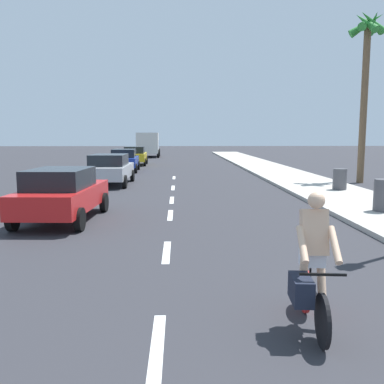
# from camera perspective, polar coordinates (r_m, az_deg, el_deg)

# --- Properties ---
(ground_plane) EXTENTS (160.00, 160.00, 0.00)m
(ground_plane) POSITION_cam_1_polar(r_m,az_deg,el_deg) (19.92, -2.58, 0.28)
(ground_plane) COLOR #2D2D33
(sidewalk_strip) EXTENTS (3.60, 80.00, 0.14)m
(sidewalk_strip) POSITION_cam_1_polar(r_m,az_deg,el_deg) (22.88, 15.10, 1.16)
(sidewalk_strip) COLOR #B2ADA3
(sidewalk_strip) RESTS_ON ground
(lane_stripe_1) EXTENTS (0.16, 1.80, 0.01)m
(lane_stripe_1) POSITION_cam_1_polar(r_m,az_deg,el_deg) (5.50, -4.68, -19.89)
(lane_stripe_1) COLOR white
(lane_stripe_1) RESTS_ON ground
(lane_stripe_2) EXTENTS (0.16, 1.80, 0.01)m
(lane_stripe_2) POSITION_cam_1_polar(r_m,az_deg,el_deg) (9.45, -3.41, -7.97)
(lane_stripe_2) COLOR white
(lane_stripe_2) RESTS_ON ground
(lane_stripe_3) EXTENTS (0.16, 1.80, 0.01)m
(lane_stripe_3) POSITION_cam_1_polar(r_m,az_deg,el_deg) (13.67, -2.92, -3.08)
(lane_stripe_3) COLOR white
(lane_stripe_3) RESTS_ON ground
(lane_stripe_4) EXTENTS (0.16, 1.80, 0.01)m
(lane_stripe_4) POSITION_cam_1_polar(r_m,az_deg,el_deg) (16.80, -2.72, -1.08)
(lane_stripe_4) COLOR white
(lane_stripe_4) RESTS_ON ground
(lane_stripe_5) EXTENTS (0.16, 1.80, 0.01)m
(lane_stripe_5) POSITION_cam_1_polar(r_m,az_deg,el_deg) (20.66, -2.55, 0.56)
(lane_stripe_5) COLOR white
(lane_stripe_5) RESTS_ON ground
(lane_stripe_6) EXTENTS (0.16, 1.80, 0.01)m
(lane_stripe_6) POSITION_cam_1_polar(r_m,az_deg,el_deg) (25.60, -2.42, 1.93)
(lane_stripe_6) COLOR white
(lane_stripe_6) RESTS_ON ground
(cyclist) EXTENTS (0.64, 1.71, 1.82)m
(cyclist) POSITION_cam_1_polar(r_m,az_deg,el_deg) (5.83, 15.60, -9.73)
(cyclist) COLOR black
(cyclist) RESTS_ON ground
(parked_car_red) EXTENTS (2.15, 4.36, 1.57)m
(parked_car_red) POSITION_cam_1_polar(r_m,az_deg,el_deg) (13.20, -16.96, -0.12)
(parked_car_red) COLOR red
(parked_car_red) RESTS_ON ground
(parked_car_silver) EXTENTS (2.15, 4.61, 1.57)m
(parked_car_silver) POSITION_cam_1_polar(r_m,az_deg,el_deg) (22.26, -10.94, 3.10)
(parked_car_silver) COLOR #B7BABF
(parked_car_silver) RESTS_ON ground
(parked_car_blue) EXTENTS (2.04, 4.24, 1.57)m
(parked_car_blue) POSITION_cam_1_polar(r_m,az_deg,el_deg) (30.25, -9.02, 4.30)
(parked_car_blue) COLOR #1E389E
(parked_car_blue) RESTS_ON ground
(parked_car_yellow) EXTENTS (2.08, 4.37, 1.57)m
(parked_car_yellow) POSITION_cam_1_polar(r_m,az_deg,el_deg) (36.71, -7.63, 4.89)
(parked_car_yellow) COLOR gold
(parked_car_yellow) RESTS_ON ground
(delivery_truck) EXTENTS (2.79, 6.30, 2.80)m
(delivery_truck) POSITION_cam_1_polar(r_m,az_deg,el_deg) (50.05, -5.88, 6.39)
(delivery_truck) COLOR #23478C
(delivery_truck) RESTS_ON ground
(palm_tree_far) EXTENTS (1.91, 1.77, 8.93)m
(palm_tree_far) POSITION_cam_1_polar(r_m,az_deg,el_deg) (24.78, 22.27, 16.48)
(palm_tree_far) COLOR brown
(palm_tree_far) RESTS_ON ground
(trash_bin_near) EXTENTS (0.60, 0.60, 1.01)m
(trash_bin_near) POSITION_cam_1_polar(r_m,az_deg,el_deg) (14.80, 24.19, -0.40)
(trash_bin_near) COLOR #47474C
(trash_bin_near) RESTS_ON sidewalk_strip
(trash_bin_far) EXTENTS (0.60, 0.60, 0.93)m
(trash_bin_far) POSITION_cam_1_polar(r_m,az_deg,el_deg) (19.95, 19.12, 1.63)
(trash_bin_far) COLOR #47474C
(trash_bin_far) RESTS_ON sidewalk_strip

